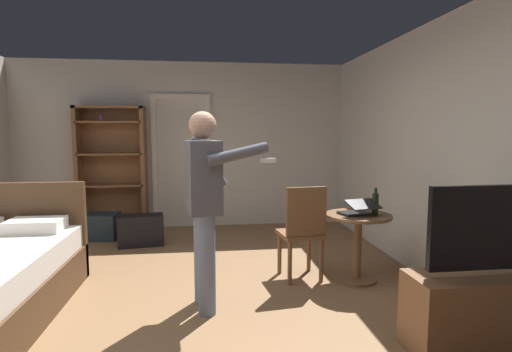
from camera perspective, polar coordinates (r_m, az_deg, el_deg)
ground_plane at (r=3.56m, az=-12.74°, el=-19.42°), size 7.34×7.34×0.00m
wall_back at (r=6.60m, az=-10.24°, el=4.31°), size 5.45×0.12×2.64m
wall_right at (r=3.95m, az=28.78°, el=2.41°), size 0.12×6.91×2.64m
doorway_frame at (r=6.53m, az=-10.56°, el=3.43°), size 0.93×0.08×2.13m
bookshelf at (r=6.54m, az=-19.81°, el=1.55°), size 1.02×0.32×1.92m
tv_flatscreen at (r=3.36m, az=30.45°, el=-15.34°), size 1.16×0.40×1.18m
side_table at (r=4.28m, az=14.33°, el=-8.25°), size 0.67×0.67×0.70m
laptop at (r=4.17m, az=14.38°, el=-4.70°), size 0.39×0.39×0.16m
bottle_on_table at (r=4.19m, az=16.64°, el=-3.82°), size 0.06×0.06×0.28m
wooden_chair at (r=4.17m, az=6.67°, el=-7.48°), size 0.47×0.47×0.99m
person_blue_shirt at (r=3.44m, az=-7.30°, el=-2.81°), size 0.75×0.62×1.71m
suitcase_dark at (r=5.69m, az=-16.07°, el=-7.44°), size 0.63×0.37×0.42m
suitcase_small at (r=6.22m, az=-21.54°, el=-6.70°), size 0.59×0.42×0.37m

